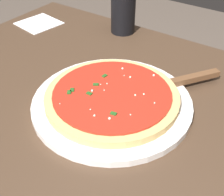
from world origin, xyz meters
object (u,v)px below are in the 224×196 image
at_px(pizza_server, 179,82).
at_px(cup_tall_drink, 123,14).
at_px(pizza, 112,96).
at_px(napkin_folded_right, 39,23).
at_px(serving_plate, 112,103).

xyz_separation_m(pizza_server, cup_tall_drink, (-0.27, 0.18, 0.04)).
xyz_separation_m(pizza, cup_tall_drink, (-0.18, 0.32, 0.03)).
bearing_deg(pizza, napkin_folded_right, 154.54).
bearing_deg(pizza_server, pizza, -123.88).
xyz_separation_m(serving_plate, napkin_folded_right, (-0.44, 0.21, -0.01)).
bearing_deg(napkin_folded_right, pizza_server, -7.89).
xyz_separation_m(pizza, pizza_server, (0.09, 0.14, -0.00)).
xyz_separation_m(pizza_server, napkin_folded_right, (-0.53, 0.07, -0.02)).
height_order(pizza, cup_tall_drink, cup_tall_drink).
relative_size(serving_plate, pizza_server, 1.65).
relative_size(serving_plate, cup_tall_drink, 3.03).
height_order(serving_plate, cup_tall_drink, cup_tall_drink).
height_order(pizza, napkin_folded_right, pizza).
height_order(pizza_server, napkin_folded_right, pizza_server).
xyz_separation_m(serving_plate, pizza, (-0.00, -0.00, 0.02)).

